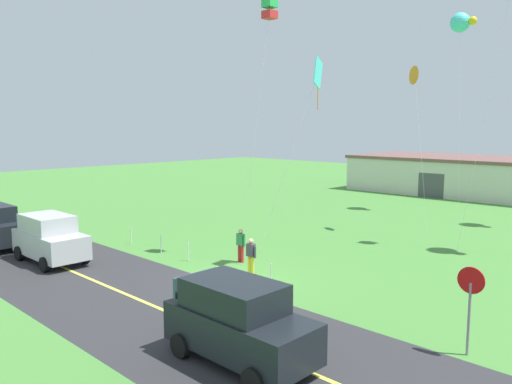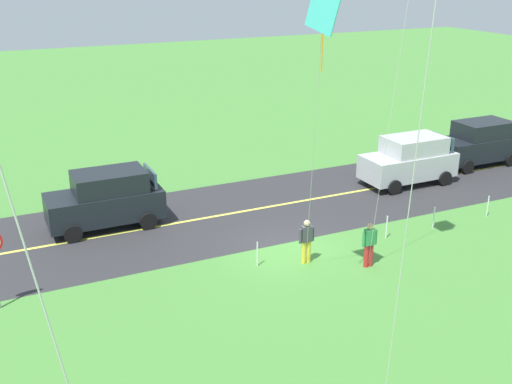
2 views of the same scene
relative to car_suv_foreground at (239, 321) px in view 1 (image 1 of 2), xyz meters
The scene contains 17 objects.
ground_plane 7.42m from the car_suv_foreground, 138.39° to the left, with size 120.00×120.00×0.10m, color #478438.
asphalt_road 5.66m from the car_suv_foreground, behind, with size 120.00×7.00×0.00m, color #2D2D30.
road_centre_stripe 5.66m from the car_suv_foreground, behind, with size 120.00×0.16×0.00m, color #E5E04C.
car_suv_foreground is the anchor object (origin of this frame).
car_parked_west_near 13.89m from the car_suv_foreground, behind, with size 4.40×2.12×2.24m.
stop_sign 6.48m from the car_suv_foreground, 47.64° to the left, with size 0.76×0.08×2.56m.
person_adult_near 8.18m from the car_suv_foreground, 132.30° to the left, with size 0.58×0.22×1.60m.
person_adult_companion 10.24m from the car_suv_foreground, 135.48° to the left, with size 0.58×0.22×1.60m.
kite_red_low 12.24m from the car_suv_foreground, 115.39° to the left, with size 1.57×3.38×9.42m.
kite_blue_mid 15.51m from the car_suv_foreground, 128.49° to the left, with size 0.56×1.97×12.23m.
kite_yellow_high 21.37m from the car_suv_foreground, 104.31° to the left, with size 2.31×1.61×9.92m.
kite_cyan_top 31.59m from the car_suv_foreground, 102.25° to the left, with size 2.01×2.37×14.53m.
warehouse_distant 40.67m from the car_suv_foreground, 105.15° to the left, with size 18.36×10.20×3.50m.
fence_post_0 15.30m from the car_suv_foreground, 158.67° to the left, with size 0.05×0.05×0.90m, color silver.
fence_post_1 12.76m from the car_suv_foreground, 154.13° to the left, with size 0.05×0.05×0.90m, color silver.
fence_post_2 10.81m from the car_suv_foreground, 148.95° to the left, with size 0.05×0.05×0.90m, color silver.
fence_post_3 6.82m from the car_suv_foreground, 124.86° to the left, with size 0.05×0.05×0.90m, color silver.
Camera 1 is at (14.98, -13.98, 6.42)m, focal length 35.53 mm.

